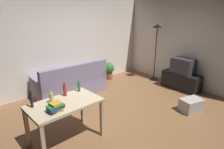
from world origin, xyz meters
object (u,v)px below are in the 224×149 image
object	(u,v)px
couch	(71,84)
bottle_green	(79,87)
desk	(65,108)
storage_box	(191,105)
potted_plant	(109,70)
bottle_red	(65,90)
torchiere_lamp	(157,37)
tv_stand	(181,81)
bottle_squat	(51,98)
tv	(183,66)
book_stack	(56,107)
bottle_dark	(31,100)

from	to	relation	value
couch	bottle_green	world-z (taller)	bottle_green
desk	storage_box	bearing A→B (deg)	-20.93
potted_plant	bottle_green	distance (m)	2.87
bottle_red	torchiere_lamp	bearing A→B (deg)	11.95
tv_stand	bottle_squat	bearing A→B (deg)	88.23
bottle_red	bottle_green	bearing A→B (deg)	2.12
tv	bottle_red	world-z (taller)	bottle_red
bottle_green	potted_plant	bearing A→B (deg)	38.96
tv_stand	bottle_squat	xyz separation A→B (m)	(-3.90, 0.12, 0.61)
potted_plant	torchiere_lamp	bearing A→B (deg)	-42.95
book_stack	bottle_red	bearing A→B (deg)	48.24
tv_stand	bottle_dark	bearing A→B (deg)	87.66
potted_plant	bottle_green	xyz separation A→B (m)	(-2.19, -1.77, 0.52)
storage_box	potted_plant	bearing A→B (deg)	91.25
tv	potted_plant	xyz separation A→B (m)	(-1.10, 2.02, -0.37)
storage_box	tv	bearing A→B (deg)	40.76
bottle_red	book_stack	xyz separation A→B (m)	(-0.38, -0.42, -0.04)
couch	tv_stand	distance (m)	3.18
tv_stand	book_stack	world-z (taller)	book_stack
bottle_dark	couch	bearing A→B (deg)	45.17
potted_plant	bottle_dark	world-z (taller)	bottle_dark
bottle_red	storage_box	bearing A→B (deg)	-23.83
couch	bottle_squat	world-z (taller)	bottle_squat
desk	bottle_red	world-z (taller)	bottle_red
desk	bottle_red	bearing A→B (deg)	56.39
tv_stand	potted_plant	bearing A→B (deg)	28.63
tv_stand	storage_box	size ratio (longest dim) A/B	2.29
couch	storage_box	world-z (taller)	couch
storage_box	bottle_green	xyz separation A→B (m)	(-2.26, 1.14, 0.70)
potted_plant	book_stack	distance (m)	3.66
bottle_dark	bottle_squat	bearing A→B (deg)	-9.63
tv_stand	bottle_green	size ratio (longest dim) A/B	5.04
tv_stand	bottle_green	world-z (taller)	bottle_green
storage_box	book_stack	distance (m)	3.09
tv	bottle_squat	world-z (taller)	bottle_squat
tv	bottle_dark	size ratio (longest dim) A/B	2.02
torchiere_lamp	bottle_squat	xyz separation A→B (m)	(-3.90, -0.87, -0.56)
book_stack	bottle_squat	bearing A→B (deg)	77.38
couch	storage_box	bearing A→B (deg)	122.32
potted_plant	bottle_squat	xyz separation A→B (m)	(-2.80, -1.90, 0.52)
desk	bottle_squat	distance (m)	0.29
tv	bottle_dark	distance (m)	4.22
storage_box	desk	bearing A→B (deg)	161.76
bottle_red	bottle_green	world-z (taller)	bottle_red
tv	bottle_red	bearing A→B (deg)	86.31
tv	torchiere_lamp	xyz separation A→B (m)	(-0.00, 0.99, 0.71)
potted_plant	desk	bearing A→B (deg)	-142.47
couch	torchiere_lamp	world-z (taller)	torchiere_lamp
tv_stand	storage_box	xyz separation A→B (m)	(-1.04, -0.90, -0.09)
tv	bottle_squat	xyz separation A→B (m)	(-3.90, 0.12, 0.15)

